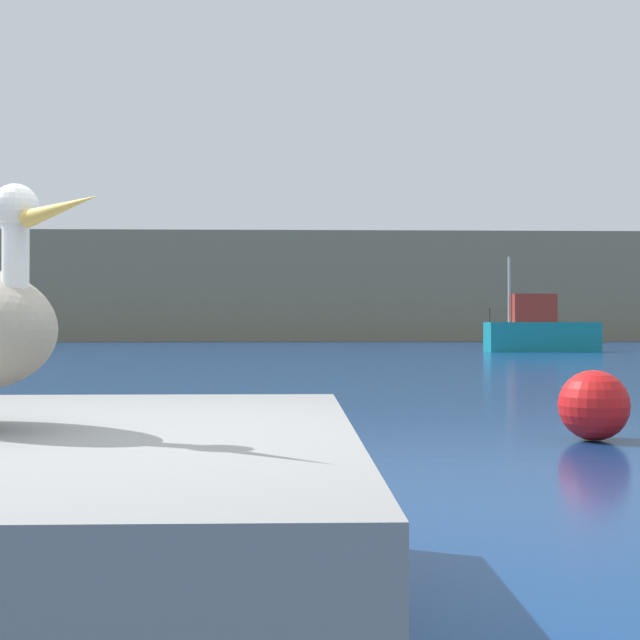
# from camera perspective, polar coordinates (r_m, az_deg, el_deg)

# --- Properties ---
(hillside_backdrop) EXTENTS (140.00, 17.86, 9.23)m
(hillside_backdrop) POSITION_cam_1_polar(r_m,az_deg,el_deg) (81.64, -2.09, 1.93)
(hillside_backdrop) COLOR #7F755B
(hillside_backdrop) RESTS_ON ground
(fishing_boat_teal) EXTENTS (5.50, 1.65, 4.60)m
(fishing_boat_teal) POSITION_cam_1_polar(r_m,az_deg,el_deg) (44.06, 14.03, -0.63)
(fishing_boat_teal) COLOR teal
(fishing_boat_teal) RESTS_ON ground
(mooring_buoy) EXTENTS (0.73, 0.73, 0.73)m
(mooring_buoy) POSITION_cam_1_polar(r_m,az_deg,el_deg) (9.63, 17.30, -5.29)
(mooring_buoy) COLOR red
(mooring_buoy) RESTS_ON ground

